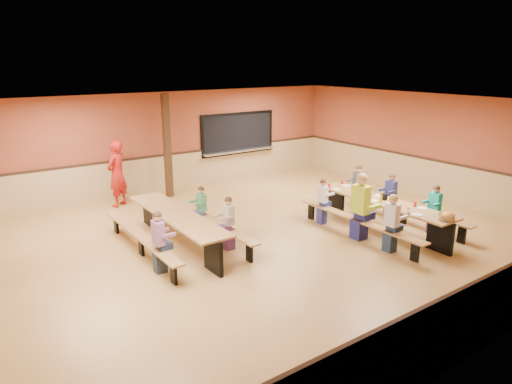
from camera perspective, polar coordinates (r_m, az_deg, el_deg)
ground at (r=10.27m, az=0.74°, el=-6.12°), size 12.00×12.00×0.00m
room_envelope at (r=10.02m, az=0.75°, el=-2.47°), size 12.04×10.04×3.02m
kitchen_pass_through at (r=15.25m, az=-2.25°, el=7.11°), size 2.78×0.28×1.38m
structural_post at (r=13.45m, az=-11.04°, el=5.63°), size 0.18×0.18×3.00m
cafeteria_table_main at (r=11.11m, az=15.50°, el=-2.08°), size 1.91×3.70×0.74m
cafeteria_table_second at (r=9.95m, az=-9.86°, el=-3.87°), size 1.91×3.70×0.74m
seated_child_white_left at (r=9.93m, az=16.56°, el=-3.82°), size 0.38×0.31×1.23m
seated_adult_yellow at (r=10.41m, az=12.91°, el=-1.86°), size 0.51×0.41×1.49m
seated_child_grey_left at (r=11.27m, az=8.29°, el=-1.22°), size 0.32×0.26×1.11m
seated_child_teal_right at (r=11.29m, az=21.37°, el=-2.08°), size 0.34×0.28×1.15m
seated_child_navy_right at (r=11.98m, az=16.45°, el=-0.56°), size 0.35×0.28×1.16m
seated_child_char_right at (r=12.65m, az=12.61°, el=0.61°), size 0.35×0.28×1.16m
seated_child_purple_sec at (r=8.80m, az=-12.06°, el=-6.20°), size 0.36×0.30×1.20m
seated_child_green_sec at (r=10.62m, az=-6.79°, el=-2.26°), size 0.32×0.26×1.11m
seated_child_tan_sec at (r=9.65m, az=-3.44°, el=-3.97°), size 0.34×0.28×1.15m
standing_woman at (r=12.99m, az=-16.99°, el=2.21°), size 0.80×0.75×1.83m
punch_pitcher at (r=11.46m, az=12.68°, el=0.37°), size 0.16×0.16×0.22m
chip_bowl at (r=10.11m, az=22.74°, el=-2.86°), size 0.32×0.32×0.15m
napkin_dispenser at (r=11.09m, az=15.67°, el=-0.61°), size 0.10×0.14×0.13m
condiment_mustard at (r=10.89m, az=15.35°, el=-0.79°), size 0.06×0.06×0.17m
condiment_ketchup at (r=10.61m, az=16.69°, el=-1.34°), size 0.06×0.06×0.17m
table_paddle at (r=11.38m, az=12.77°, el=0.40°), size 0.16×0.16×0.56m
place_settings at (r=11.03m, az=15.61°, el=-0.75°), size 0.65×3.30×0.11m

